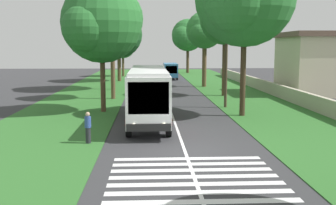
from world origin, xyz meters
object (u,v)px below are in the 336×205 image
object	(u,v)px
roadside_tree_left_3	(100,25)
roadside_tree_left_0	(110,20)
roadside_tree_right_2	(187,36)
trailing_car_0	(148,88)
trailing_minibus_0	(170,69)
roadside_tree_left_2	(117,36)
roadside_tree_left_4	(111,24)
roadside_tree_right_3	(224,21)
utility_pole	(226,62)
pedestrian	(88,127)
coach_bus	(148,92)
roadside_tree_right_1	(204,31)
roadside_tree_left_1	(122,46)
trailing_car_1	(148,81)
roadside_building	(327,63)

from	to	relation	value
roadside_tree_left_3	roadside_tree_left_0	bearing A→B (deg)	2.45
roadside_tree_right_2	trailing_car_0	bearing A→B (deg)	168.10
trailing_minibus_0	roadside_tree_left_2	distance (m)	10.38
trailing_minibus_0	roadside_tree_left_0	size ratio (longest dim) A/B	0.49
roadside_tree_left_0	roadside_tree_left_4	world-z (taller)	roadside_tree_left_0
roadside_tree_right_3	utility_pole	bearing A→B (deg)	171.04
pedestrian	roadside_tree_left_0	bearing A→B (deg)	2.46
roadside_tree_left_0	roadside_tree_left_4	xyz separation A→B (m)	(-8.93, -0.89, -0.98)
coach_bus	roadside_tree_right_2	world-z (taller)	roadside_tree_right_2
trailing_minibus_0	roadside_tree_left_2	world-z (taller)	roadside_tree_left_2
roadside_tree_right_1	trailing_car_0	bearing A→B (deg)	137.80
roadside_tree_left_0	pedestrian	size ratio (longest dim) A/B	7.18
roadside_tree_left_1	roadside_tree_left_3	bearing A→B (deg)	-178.94
trailing_car_1	pedestrian	xyz separation A→B (m)	(-32.53, 3.18, 0.24)
roadside_tree_right_2	pedestrian	xyz separation A→B (m)	(-59.85, 10.87, -6.35)
coach_bus	roadside_tree_left_1	xyz separation A→B (m)	(45.31, 4.46, 3.10)
roadside_tree_left_1	roadside_tree_right_2	world-z (taller)	roadside_tree_right_2
roadside_tree_left_1	roadside_tree_right_3	world-z (taller)	roadside_tree_right_3
roadside_tree_left_4	pedestrian	xyz separation A→B (m)	(-19.37, -0.33, -6.43)
roadside_tree_left_2	roadside_building	xyz separation A→B (m)	(-18.13, -24.10, -3.40)
trailing_minibus_0	roadside_building	size ratio (longest dim) A/B	0.62
roadside_tree_left_2	roadside_tree_right_2	xyz separation A→B (m)	(19.06, -12.17, 0.44)
coach_bus	roadside_tree_left_3	bearing A→B (deg)	33.94
trailing_car_0	roadside_tree_left_3	xyz separation A→B (m)	(-12.34, 3.67, 6.22)
trailing_car_0	roadside_tree_left_0	world-z (taller)	roadside_tree_left_0
roadside_tree_right_1	roadside_building	world-z (taller)	roadside_tree_right_1
roadside_tree_left_2	utility_pole	world-z (taller)	roadside_tree_left_2
trailing_car_0	utility_pole	bearing A→B (deg)	-147.91
utility_pole	roadside_building	world-z (taller)	utility_pole
roadside_tree_left_2	roadside_building	bearing A→B (deg)	-126.95
roadside_tree_left_3	utility_pole	world-z (taller)	roadside_tree_left_3
coach_bus	roadside_tree_left_0	bearing A→B (deg)	11.10
roadside_tree_right_1	utility_pole	size ratio (longest dim) A/B	1.29
trailing_car_0	roadside_building	distance (m)	19.81
trailing_car_1	roadside_tree_left_2	distance (m)	11.24
roadside_tree_right_1	roadside_building	bearing A→B (deg)	-125.15
roadside_tree_left_0	roadside_tree_left_3	distance (m)	17.28
coach_bus	roadside_tree_left_4	distance (m)	15.18
coach_bus	roadside_tree_left_2	distance (m)	35.84
roadside_tree_right_2	coach_bus	bearing A→B (deg)	172.01
roadside_tree_right_1	roadside_tree_left_4	bearing A→B (deg)	138.24
pedestrian	roadside_tree_left_3	bearing A→B (deg)	2.47
trailing_car_0	pedestrian	size ratio (longest dim) A/B	2.54
roadside_tree_left_1	roadside_tree_left_4	xyz separation A→B (m)	(-31.50, -0.89, 2.09)
roadside_tree_left_1	roadside_tree_right_2	distance (m)	15.19
utility_pole	pedestrian	bearing A→B (deg)	142.62
coach_bus	trailing_car_0	world-z (taller)	coach_bus
trailing_car_1	trailing_car_0	bearing A→B (deg)	-179.92
roadside_tree_left_3	roadside_tree_right_3	bearing A→B (deg)	-48.70
utility_pole	trailing_minibus_0	bearing A→B (deg)	5.41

